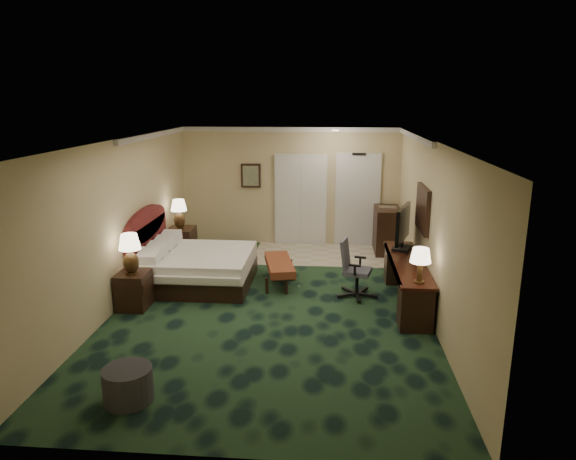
# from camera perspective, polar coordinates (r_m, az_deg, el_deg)

# --- Properties ---
(floor) EXTENTS (5.00, 7.50, 0.00)m
(floor) POSITION_cam_1_polar(r_m,az_deg,el_deg) (8.62, -1.73, -8.31)
(floor) COLOR black
(floor) RESTS_ON ground
(ceiling) EXTENTS (5.00, 7.50, 0.00)m
(ceiling) POSITION_cam_1_polar(r_m,az_deg,el_deg) (7.97, -1.88, 9.89)
(ceiling) COLOR white
(ceiling) RESTS_ON wall_back
(wall_back) EXTENTS (5.00, 0.00, 2.70)m
(wall_back) POSITION_cam_1_polar(r_m,az_deg,el_deg) (11.85, 0.22, 4.84)
(wall_back) COLOR tan
(wall_back) RESTS_ON ground
(wall_front) EXTENTS (5.00, 0.00, 2.70)m
(wall_front) POSITION_cam_1_polar(r_m,az_deg,el_deg) (4.68, -7.01, -10.78)
(wall_front) COLOR tan
(wall_front) RESTS_ON ground
(wall_left) EXTENTS (0.00, 7.50, 2.70)m
(wall_left) POSITION_cam_1_polar(r_m,az_deg,el_deg) (8.82, -18.16, 0.73)
(wall_left) COLOR tan
(wall_left) RESTS_ON ground
(wall_right) EXTENTS (0.00, 7.50, 2.70)m
(wall_right) POSITION_cam_1_polar(r_m,az_deg,el_deg) (8.29, 15.62, 0.07)
(wall_right) COLOR tan
(wall_right) RESTS_ON ground
(crown_molding) EXTENTS (5.00, 7.50, 0.10)m
(crown_molding) POSITION_cam_1_polar(r_m,az_deg,el_deg) (7.97, -1.88, 9.53)
(crown_molding) COLOR silver
(crown_molding) RESTS_ON wall_back
(tile_patch) EXTENTS (3.20, 1.70, 0.01)m
(tile_patch) POSITION_cam_1_polar(r_m,az_deg,el_deg) (11.30, 4.44, -2.71)
(tile_patch) COLOR tan
(tile_patch) RESTS_ON ground
(headboard) EXTENTS (0.12, 2.00, 1.40)m
(headboard) POSITION_cam_1_polar(r_m,az_deg,el_deg) (9.86, -15.35, -1.56)
(headboard) COLOR #540C17
(headboard) RESTS_ON ground
(entry_door) EXTENTS (1.02, 0.06, 2.18)m
(entry_door) POSITION_cam_1_polar(r_m,az_deg,el_deg) (11.85, 7.71, 3.24)
(entry_door) COLOR silver
(entry_door) RESTS_ON ground
(closet_doors) EXTENTS (1.20, 0.06, 2.10)m
(closet_doors) POSITION_cam_1_polar(r_m,az_deg,el_deg) (11.84, 1.41, 3.35)
(closet_doors) COLOR silver
(closet_doors) RESTS_ON ground
(wall_art) EXTENTS (0.45, 0.06, 0.55)m
(wall_art) POSITION_cam_1_polar(r_m,az_deg,el_deg) (11.87, -4.15, 6.04)
(wall_art) COLOR #4E6557
(wall_art) RESTS_ON wall_back
(wall_mirror) EXTENTS (0.05, 0.95, 0.75)m
(wall_mirror) POSITION_cam_1_polar(r_m,az_deg,el_deg) (8.82, 14.75, 2.31)
(wall_mirror) COLOR white
(wall_mirror) RESTS_ON wall_right
(bed) EXTENTS (1.91, 1.77, 0.60)m
(bed) POSITION_cam_1_polar(r_m,az_deg,el_deg) (9.57, -9.82, -4.22)
(bed) COLOR white
(bed) RESTS_ON ground
(nightstand_near) EXTENTS (0.48, 0.55, 0.60)m
(nightstand_near) POSITION_cam_1_polar(r_m,az_deg,el_deg) (8.78, -16.76, -6.42)
(nightstand_near) COLOR black
(nightstand_near) RESTS_ON ground
(nightstand_far) EXTENTS (0.52, 0.60, 0.66)m
(nightstand_far) POSITION_cam_1_polar(r_m,az_deg,el_deg) (11.19, -11.72, -1.42)
(nightstand_far) COLOR black
(nightstand_far) RESTS_ON ground
(lamp_near) EXTENTS (0.37, 0.37, 0.66)m
(lamp_near) POSITION_cam_1_polar(r_m,az_deg,el_deg) (8.53, -17.12, -2.58)
(lamp_near) COLOR black
(lamp_near) RESTS_ON nightstand_near
(lamp_far) EXTENTS (0.41, 0.41, 0.63)m
(lamp_far) POSITION_cam_1_polar(r_m,az_deg,el_deg) (10.99, -12.00, 1.72)
(lamp_far) COLOR black
(lamp_far) RESTS_ON nightstand_far
(bed_bench) EXTENTS (0.70, 1.34, 0.43)m
(bed_bench) POSITION_cam_1_polar(r_m,az_deg,el_deg) (9.50, -0.96, -4.70)
(bed_bench) COLOR maroon
(bed_bench) RESTS_ON ground
(ottoman) EXTENTS (0.61, 0.61, 0.40)m
(ottoman) POSITION_cam_1_polar(r_m,az_deg,el_deg) (6.31, -17.36, -16.09)
(ottoman) COLOR #28282B
(ottoman) RESTS_ON ground
(desk) EXTENTS (0.53, 2.48, 0.71)m
(desk) POSITION_cam_1_polar(r_m,az_deg,el_deg) (8.82, 12.99, -5.65)
(desk) COLOR black
(desk) RESTS_ON ground
(tv) EXTENTS (0.40, 0.98, 0.78)m
(tv) POSITION_cam_1_polar(r_m,az_deg,el_deg) (9.27, 12.63, 0.20)
(tv) COLOR black
(tv) RESTS_ON desk
(desk_lamp) EXTENTS (0.33, 0.33, 0.54)m
(desk_lamp) POSITION_cam_1_polar(r_m,az_deg,el_deg) (7.69, 14.46, -3.82)
(desk_lamp) COLOR black
(desk_lamp) RESTS_ON desk
(desk_chair) EXTENTS (0.70, 0.67, 1.00)m
(desk_chair) POSITION_cam_1_polar(r_m,az_deg,el_deg) (8.87, 7.72, -4.30)
(desk_chair) COLOR #403F4A
(desk_chair) RESTS_ON ground
(minibar) EXTENTS (0.53, 0.95, 1.00)m
(minibar) POSITION_cam_1_polar(r_m,az_deg,el_deg) (11.52, 10.91, -0.03)
(minibar) COLOR black
(minibar) RESTS_ON ground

